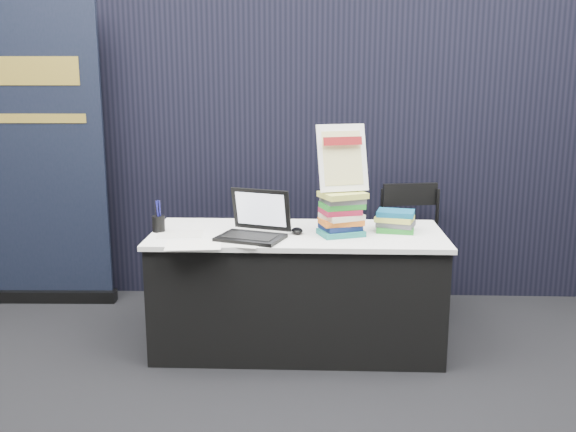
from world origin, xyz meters
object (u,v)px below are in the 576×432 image
at_px(book_stack_tall, 342,214).
at_px(info_sign, 342,159).
at_px(book_stack_short, 394,221).
at_px(pullup_banner, 45,174).
at_px(display_table, 297,290).
at_px(laptop, 251,227).
at_px(stacking_chair, 412,245).

relative_size(book_stack_tall, info_sign, 0.71).
bearing_deg(book_stack_short, book_stack_tall, -162.30).
relative_size(book_stack_short, info_sign, 0.64).
distance_m(book_stack_short, pullup_banner, 2.58).
bearing_deg(book_stack_short, pullup_banner, 164.08).
height_order(book_stack_tall, info_sign, info_sign).
bearing_deg(book_stack_tall, book_stack_short, 17.70).
bearing_deg(pullup_banner, display_table, -23.56).
bearing_deg(info_sign, book_stack_tall, -107.66).
bearing_deg(laptop, book_stack_short, 31.20).
distance_m(pullup_banner, stacking_chair, 2.73).
distance_m(info_sign, pullup_banner, 2.30).
height_order(laptop, book_stack_tall, laptop).
bearing_deg(display_table, book_stack_tall, -11.35).
bearing_deg(book_stack_tall, pullup_banner, 159.27).
relative_size(book_stack_tall, stacking_chair, 0.32).
relative_size(info_sign, stacking_chair, 0.44).
relative_size(pullup_banner, stacking_chair, 2.39).
xyz_separation_m(display_table, book_stack_tall, (0.27, -0.05, 0.51)).
height_order(laptop, stacking_chair, laptop).
bearing_deg(pullup_banner, stacking_chair, -5.15).
height_order(book_stack_tall, book_stack_short, book_stack_tall).
xyz_separation_m(book_stack_tall, pullup_banner, (-2.15, 0.81, 0.11)).
xyz_separation_m(laptop, stacking_chair, (1.07, 0.73, -0.30)).
height_order(display_table, laptop, laptop).
relative_size(laptop, pullup_banner, 0.20).
height_order(display_table, stacking_chair, stacking_chair).
bearing_deg(pullup_banner, book_stack_short, -17.50).
height_order(laptop, pullup_banner, pullup_banner).
bearing_deg(stacking_chair, book_stack_tall, -139.88).
distance_m(laptop, info_sign, 0.68).
bearing_deg(laptop, display_table, 45.89).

